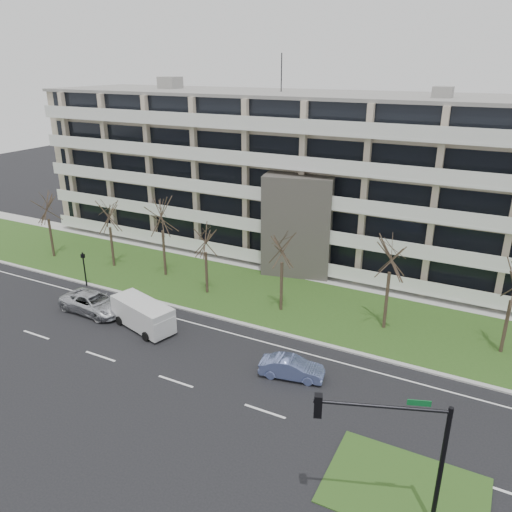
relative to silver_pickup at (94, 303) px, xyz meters
The scene contains 18 objects.
ground 11.79m from the silver_pickup, 22.58° to the right, with size 160.00×160.00×0.00m, color black.
grass_verge 13.80m from the silver_pickup, 37.99° to the left, with size 90.00×10.00×0.06m, color #294D19.
curb 11.43m from the silver_pickup, 17.78° to the left, with size 90.00×0.35×0.12m, color #B2B2AD.
sidewalk 17.72m from the silver_pickup, 52.16° to the left, with size 90.00×2.00×0.08m, color #B2B2AD.
grass_median 25.71m from the silver_pickup, 14.69° to the right, with size 7.00×5.00×0.06m, color #294D19.
lane_edge_line 11.07m from the silver_pickup, 10.35° to the left, with size 90.00×0.12×0.01m, color white.
apartment_building 24.44m from the silver_pickup, 62.44° to the left, with size 60.50×15.10×18.75m.
silver_pickup is the anchor object (origin of this frame).
blue_sedan 16.89m from the silver_pickup, ahead, with size 1.36×3.91×1.29m, color #7081C3.
white_van 5.04m from the silver_pickup, ahead, with size 5.55×3.28×2.03m.
traffic_signal 26.17m from the silver_pickup, 18.84° to the right, with size 5.02×2.06×6.14m.
pedestrian_signal 5.35m from the silver_pickup, 141.38° to the left, with size 0.33×0.28×3.07m.
tree_0 14.67m from the silver_pickup, 150.10° to the left, with size 3.45×3.45×6.90m.
tree_1 10.33m from the silver_pickup, 123.15° to the left, with size 3.43×3.43×6.85m.
tree_2 9.72m from the silver_pickup, 86.12° to the left, with size 3.79×3.79×7.58m.
tree_3 9.97m from the silver_pickup, 49.49° to the left, with size 3.21×3.21×6.42m.
tree_4 15.12m from the silver_pickup, 28.48° to the left, with size 3.54×3.54×7.09m.
tree_5 22.44m from the silver_pickup, 20.70° to the left, with size 3.91×3.91×7.81m.
Camera 1 is at (15.86, -20.18, 17.94)m, focal length 35.00 mm.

